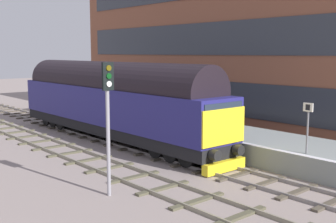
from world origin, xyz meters
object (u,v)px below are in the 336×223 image
(diesel_locomotive, at_px, (111,99))
(waiting_passenger, at_px, (212,113))
(signal_post_mid, at_px, (108,112))
(platform_number_sign, at_px, (308,120))

(diesel_locomotive, xyz_separation_m, waiting_passenger, (2.68, -5.68, -0.49))
(signal_post_mid, height_order, waiting_passenger, signal_post_mid)
(signal_post_mid, distance_m, platform_number_sign, 8.30)
(diesel_locomotive, height_order, platform_number_sign, diesel_locomotive)
(diesel_locomotive, height_order, signal_post_mid, signal_post_mid)
(waiting_passenger, bearing_deg, signal_post_mid, 83.77)
(platform_number_sign, bearing_deg, signal_post_mid, 155.86)
(platform_number_sign, height_order, waiting_passenger, platform_number_sign)
(diesel_locomotive, relative_size, platform_number_sign, 8.53)
(diesel_locomotive, distance_m, signal_post_mid, 9.94)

